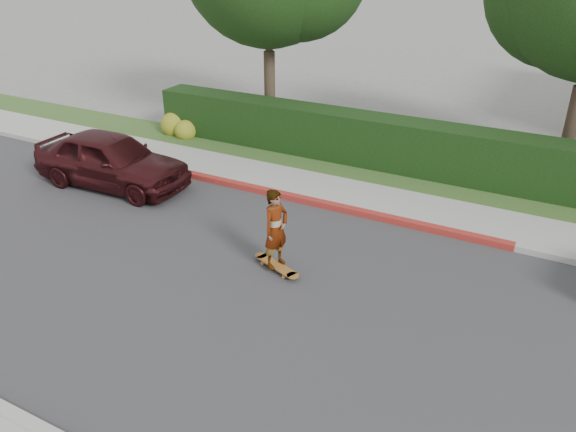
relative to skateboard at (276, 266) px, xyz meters
name	(u,v)px	position (x,y,z in m)	size (l,w,h in m)	color
ground	(412,348)	(3.12, -1.02, -0.11)	(120.00, 120.00, 0.00)	slate
road	(413,347)	(3.12, -1.02, -0.10)	(60.00, 8.00, 0.01)	#2D2D30
curb_far	(467,237)	(3.12, 3.08, -0.03)	(60.00, 0.20, 0.15)	#9E9E99
curb_red_section	(270,192)	(-1.88, 3.08, -0.03)	(12.00, 0.21, 0.15)	maroon
sidewalk_far	(476,221)	(3.12, 3.98, -0.05)	(60.00, 1.60, 0.12)	gray
planting_strip	(488,196)	(3.12, 5.58, -0.06)	(60.00, 1.60, 0.10)	#2D4C1E
hedge	(386,144)	(0.12, 6.18, 0.64)	(15.00, 1.00, 1.50)	black
flowering_shrub	(178,127)	(-6.89, 5.72, 0.22)	(1.40, 1.00, 0.90)	#2D4C19
skateboard	(276,266)	(0.00, 0.00, 0.00)	(1.25, 0.68, 0.12)	#C87D37
skateboarder	(276,229)	(0.00, 0.00, 0.83)	(0.60, 0.39, 1.63)	white
car_maroon	(111,160)	(-5.90, 1.68, 0.62)	(1.73, 4.29, 1.46)	#3B1215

